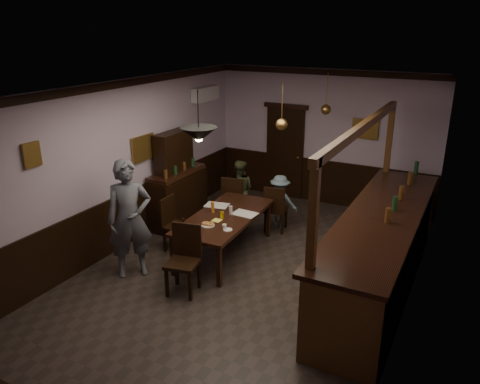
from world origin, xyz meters
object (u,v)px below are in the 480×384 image
Objects in this scene: chair_far_right at (275,207)px; person_seated_right at (280,201)px; chair_far_left at (234,198)px; sideboard at (177,187)px; person_seated_left at (239,190)px; chair_near at (184,256)px; soda_can at (222,215)px; pendant_brass_mid at (282,125)px; dining_table at (225,219)px; chair_side at (173,221)px; pendant_brass_far at (326,110)px; coffee_cup at (224,226)px; person_standing at (130,219)px; bar_counter at (380,249)px; pendant_iron at (199,135)px.

chair_far_right is 0.28m from person_seated_right.
chair_far_left is 0.54× the size of sideboard.
chair_near is at bearing 84.28° from person_seated_left.
chair_far_right is at bearing 148.62° from person_seated_left.
pendant_brass_mid is at bearing 47.86° from soda_can.
chair_side is (-0.92, -0.24, -0.14)m from dining_table.
pendant_brass_far reaches higher than person_seated_left.
coffee_cup is 2.27m from sideboard.
chair_near is at bearing -87.93° from dining_table.
pendant_brass_far is at bearing 64.30° from chair_near.
bar_counter is at bearing -24.94° from person_standing.
chair_far_left is 1.50m from soda_can.
soda_can is (-0.26, 0.38, 0.01)m from coffee_cup.
person_seated_right is at bearing 165.63° from person_seated_left.
pendant_brass_mid is 1.00× the size of pendant_brass_far.
coffee_cup is (-0.09, -2.08, 0.26)m from person_seated_right.
chair_side is 2.12m from pendant_iron.
soda_can is (-0.35, -1.70, 0.27)m from person_seated_right.
coffee_cup is (1.21, -0.27, 0.26)m from chair_side.
chair_near is 0.23× the size of bar_counter.
chair_side is 3.69m from pendant_brass_far.
bar_counter is (2.26, -1.40, 0.10)m from person_seated_right.
soda_can is at bearing -132.14° from pendant_brass_mid.
person_standing reaches higher than dining_table.
soda_can is at bearing -85.32° from chair_side.
soda_can is 1.83m from pendant_brass_mid.
chair_far_left is 0.80× the size of person_seated_left.
coffee_cup is at bearing -60.40° from dining_table.
chair_side is at bearing 39.55° from chair_far_right.
person_standing is (-0.50, -2.54, 0.41)m from chair_far_left.
chair_side is at bearing 120.03° from chair_near.
chair_far_left is 2.62m from person_standing.
chair_side is 0.52× the size of sideboard.
sideboard reaches higher than person_seated_left.
dining_table is 1.32m from chair_near.
chair_near is at bearing -103.59° from pendant_brass_far.
bar_counter is 5.65× the size of pendant_brass_mid.
person_standing is (-0.99, -1.30, 0.29)m from dining_table.
sideboard is (-1.59, 0.94, -0.05)m from soda_can.
chair_near is 0.98× the size of person_seated_right.
coffee_cup is at bearing 61.04° from chair_near.
chair_far_left is 2.76m from pendant_iron.
person_seated_left reaches higher than person_seated_right.
person_standing is 2.54× the size of pendant_iron.
bar_counter is at bearing 6.56° from soda_can.
soda_can is at bearing 1.85° from person_standing.
chair_far_left is 1.08× the size of chair_far_right.
soda_can is (1.02, 1.16, -0.16)m from person_standing.
pendant_iron reaches higher than chair_side.
person_standing is 24.27× the size of coffee_cup.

